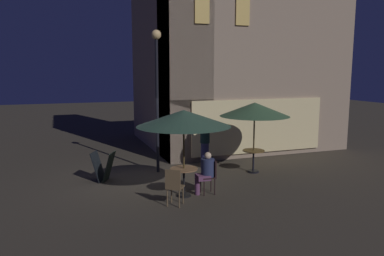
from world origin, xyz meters
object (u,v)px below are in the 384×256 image
(menu_sandwich_board, at_px, (103,166))
(patio_umbrella_1, at_px, (184,118))
(patron_seated_0, at_px, (206,170))
(cafe_table_1, at_px, (184,176))
(patio_umbrella_0, at_px, (255,110))
(patron_standing_1, at_px, (205,144))
(street_lamp_near_corner, at_px, (157,78))
(cafe_chair_1, at_px, (211,173))
(cafe_table_0, at_px, (253,156))
(cafe_chair_0, at_px, (174,184))

(menu_sandwich_board, xyz_separation_m, patio_umbrella_1, (1.90, -2.16, 1.67))
(patron_seated_0, bearing_deg, cafe_table_1, 0.00)
(patio_umbrella_0, distance_m, patron_standing_1, 2.16)
(street_lamp_near_corner, relative_size, cafe_chair_1, 4.91)
(street_lamp_near_corner, xyz_separation_m, patio_umbrella_0, (3.01, -1.13, -1.04))
(cafe_table_0, height_order, cafe_chair_0, cafe_chair_0)
(street_lamp_near_corner, relative_size, cafe_table_1, 6.02)
(cafe_table_1, bearing_deg, cafe_chair_0, -125.91)
(street_lamp_near_corner, distance_m, patron_seated_0, 3.73)
(cafe_chair_1, bearing_deg, menu_sandwich_board, -36.36)
(street_lamp_near_corner, xyz_separation_m, cafe_table_1, (0.04, -2.66, -2.59))
(patron_seated_0, bearing_deg, patron_standing_1, -107.85)
(menu_sandwich_board, distance_m, patio_umbrella_1, 3.33)
(cafe_table_1, distance_m, patron_standing_1, 3.16)
(cafe_table_0, bearing_deg, patron_seated_0, -146.30)
(street_lamp_near_corner, bearing_deg, cafe_chair_0, -97.65)
(menu_sandwich_board, xyz_separation_m, cafe_table_0, (4.87, -0.63, 0.09))
(cafe_chair_0, height_order, patron_seated_0, patron_seated_0)
(cafe_table_0, xyz_separation_m, patio_umbrella_1, (-2.97, -1.53, 1.59))
(cafe_table_1, xyz_separation_m, patron_seated_0, (0.63, -0.03, 0.10))
(street_lamp_near_corner, distance_m, patio_umbrella_1, 2.85)
(patio_umbrella_1, xyz_separation_m, cafe_chair_0, (-0.48, -0.67, -1.56))
(cafe_table_0, xyz_separation_m, cafe_chair_0, (-3.46, -2.20, 0.03))
(cafe_table_0, height_order, patio_umbrella_0, patio_umbrella_0)
(patio_umbrella_1, relative_size, patron_seated_0, 2.13)
(patron_seated_0, bearing_deg, patio_umbrella_1, 0.00)
(cafe_table_0, bearing_deg, patio_umbrella_1, -152.81)
(cafe_chair_0, height_order, patron_standing_1, patron_standing_1)
(cafe_table_0, bearing_deg, cafe_chair_0, -147.57)
(street_lamp_near_corner, xyz_separation_m, patio_umbrella_1, (0.04, -2.66, -1.02))
(cafe_table_0, height_order, cafe_chair_1, cafe_chair_1)
(cafe_chair_0, bearing_deg, street_lamp_near_corner, 28.26)
(patio_umbrella_0, relative_size, patron_standing_1, 1.43)
(menu_sandwich_board, distance_m, cafe_table_1, 2.88)
(patio_umbrella_0, distance_m, patron_seated_0, 3.17)
(cafe_table_1, xyz_separation_m, patron_standing_1, (1.67, 2.67, 0.26))
(patio_umbrella_0, distance_m, cafe_chair_0, 4.38)
(patio_umbrella_1, bearing_deg, cafe_table_1, 0.00)
(menu_sandwich_board, distance_m, patron_seated_0, 3.36)
(menu_sandwich_board, relative_size, patron_standing_1, 0.55)
(street_lamp_near_corner, bearing_deg, patron_seated_0, -76.07)
(cafe_table_1, distance_m, patron_seated_0, 0.64)
(cafe_table_1, xyz_separation_m, patio_umbrella_0, (2.97, 1.53, 1.55))
(street_lamp_near_corner, height_order, cafe_table_1, street_lamp_near_corner)
(cafe_chair_1, bearing_deg, patio_umbrella_1, -0.00)
(cafe_table_0, xyz_separation_m, patio_umbrella_0, (0.00, 0.00, 1.57))
(cafe_table_0, height_order, patron_standing_1, patron_standing_1)
(cafe_table_0, relative_size, patron_standing_1, 0.46)
(patio_umbrella_0, xyz_separation_m, patron_standing_1, (-1.30, 1.14, -1.29))
(menu_sandwich_board, bearing_deg, cafe_table_1, -22.12)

